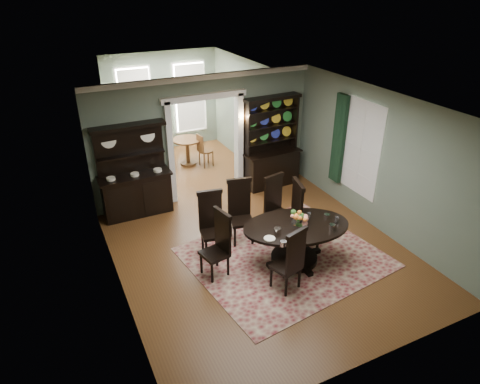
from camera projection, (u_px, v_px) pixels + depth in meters
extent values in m
cube|color=brown|center=(263.00, 255.00, 8.57)|extent=(5.50, 6.00, 0.01)
cube|color=silver|center=(267.00, 108.00, 7.19)|extent=(5.50, 6.00, 0.01)
cube|color=#616E5B|center=(114.00, 221.00, 6.82)|extent=(0.01, 6.00, 3.00)
cube|color=#616E5B|center=(380.00, 162.00, 8.94)|extent=(0.01, 6.00, 3.00)
cube|color=#616E5B|center=(377.00, 282.00, 5.48)|extent=(5.50, 0.01, 3.00)
cube|color=#616E5B|center=(129.00, 149.00, 9.58)|extent=(1.85, 0.01, 3.00)
cube|color=#616E5B|center=(271.00, 127.00, 10.99)|extent=(1.85, 0.01, 3.00)
cube|color=#616E5B|center=(203.00, 85.00, 9.71)|extent=(1.80, 0.01, 0.50)
cube|color=silver|center=(203.00, 77.00, 9.58)|extent=(5.50, 0.10, 0.12)
cube|color=brown|center=(185.00, 168.00, 12.38)|extent=(3.50, 3.50, 0.01)
cube|color=silver|center=(178.00, 61.00, 11.00)|extent=(3.50, 3.50, 0.01)
cube|color=#616E5B|center=(117.00, 126.00, 11.01)|extent=(0.01, 3.50, 3.00)
cube|color=#616E5B|center=(239.00, 109.00, 12.36)|extent=(0.01, 3.50, 3.00)
cube|color=#616E5B|center=(163.00, 102.00, 13.09)|extent=(3.50, 0.01, 3.00)
cube|color=silver|center=(136.00, 104.00, 12.70)|extent=(1.05, 0.06, 2.20)
cube|color=silver|center=(190.00, 97.00, 13.35)|extent=(1.05, 0.06, 2.20)
cube|color=silver|center=(170.00, 153.00, 10.05)|extent=(0.14, 0.25, 2.50)
cube|color=silver|center=(239.00, 141.00, 10.75)|extent=(0.14, 0.25, 2.50)
cube|color=silver|center=(203.00, 96.00, 9.83)|extent=(2.08, 0.25, 0.14)
cube|color=white|center=(361.00, 148.00, 9.37)|extent=(0.02, 1.10, 2.00)
cube|color=silver|center=(361.00, 148.00, 9.37)|extent=(0.01, 1.22, 2.12)
cube|color=black|center=(339.00, 139.00, 9.88)|extent=(0.10, 0.35, 2.10)
cube|color=gold|center=(242.00, 119.00, 10.43)|extent=(0.08, 0.05, 0.18)
sphere|color=#FFD88C|center=(241.00, 118.00, 10.23)|extent=(0.07, 0.07, 0.07)
sphere|color=#FFD88C|center=(248.00, 117.00, 10.31)|extent=(0.07, 0.07, 0.07)
cube|color=maroon|center=(285.00, 257.00, 8.48)|extent=(3.91, 3.46, 0.01)
ellipsoid|color=black|center=(296.00, 226.00, 8.05)|extent=(2.28, 1.72, 0.05)
cylinder|color=black|center=(296.00, 228.00, 8.07)|extent=(2.27, 2.27, 0.03)
cylinder|color=black|center=(295.00, 243.00, 8.22)|extent=(0.26, 0.26, 0.71)
cylinder|color=black|center=(294.00, 258.00, 8.38)|extent=(0.90, 0.90, 0.11)
cylinder|color=silver|center=(299.00, 224.00, 8.02)|extent=(0.32, 0.32, 0.06)
cube|color=black|center=(213.00, 233.00, 8.40)|extent=(0.53, 0.52, 0.06)
cube|color=black|center=(210.00, 211.00, 8.39)|extent=(0.47, 0.13, 0.79)
cube|color=black|center=(210.00, 192.00, 8.20)|extent=(0.51, 0.15, 0.08)
cylinder|color=black|center=(206.00, 250.00, 8.31)|extent=(0.05, 0.05, 0.47)
cylinder|color=black|center=(225.00, 247.00, 8.40)|extent=(0.05, 0.05, 0.47)
cylinder|color=black|center=(203.00, 240.00, 8.62)|extent=(0.05, 0.05, 0.47)
cylinder|color=black|center=(220.00, 237.00, 8.71)|extent=(0.05, 0.05, 0.47)
cube|color=black|center=(242.00, 221.00, 8.80)|extent=(0.56, 0.54, 0.06)
cube|color=black|center=(239.00, 199.00, 8.79)|extent=(0.48, 0.15, 0.81)
cube|color=black|center=(239.00, 180.00, 8.60)|extent=(0.52, 0.18, 0.08)
cylinder|color=black|center=(235.00, 237.00, 8.71)|extent=(0.05, 0.05, 0.48)
cylinder|color=black|center=(253.00, 234.00, 8.79)|extent=(0.05, 0.05, 0.48)
cylinder|color=black|center=(231.00, 227.00, 9.03)|extent=(0.05, 0.05, 0.48)
cylinder|color=black|center=(248.00, 225.00, 9.11)|extent=(0.05, 0.05, 0.48)
cube|color=black|center=(279.00, 215.00, 9.03)|extent=(0.55, 0.54, 0.06)
cube|color=black|center=(273.00, 194.00, 8.99)|extent=(0.47, 0.15, 0.80)
cube|color=black|center=(274.00, 177.00, 8.80)|extent=(0.51, 0.18, 0.08)
cylinder|color=black|center=(278.00, 231.00, 8.91)|extent=(0.05, 0.05, 0.47)
cylinder|color=black|center=(291.00, 225.00, 9.11)|extent=(0.05, 0.05, 0.47)
cylinder|color=black|center=(266.00, 224.00, 9.17)|extent=(0.05, 0.05, 0.47)
cylinder|color=black|center=(279.00, 218.00, 9.37)|extent=(0.05, 0.05, 0.47)
cube|color=black|center=(214.00, 254.00, 7.81)|extent=(0.52, 0.54, 0.06)
cube|color=black|center=(223.00, 232.00, 7.73)|extent=(0.14, 0.46, 0.77)
cube|color=black|center=(222.00, 213.00, 7.55)|extent=(0.17, 0.50, 0.08)
cylinder|color=black|center=(201.00, 263.00, 7.94)|extent=(0.05, 0.05, 0.46)
cylinder|color=black|center=(212.00, 273.00, 7.69)|extent=(0.05, 0.05, 0.46)
cylinder|color=black|center=(217.00, 256.00, 8.14)|extent=(0.05, 0.05, 0.46)
cylinder|color=black|center=(228.00, 265.00, 7.88)|extent=(0.05, 0.05, 0.46)
cube|color=black|center=(306.00, 222.00, 8.69)|extent=(0.59, 0.61, 0.07)
cube|color=black|center=(297.00, 204.00, 8.44)|extent=(0.17, 0.51, 0.87)
cube|color=black|center=(299.00, 184.00, 8.24)|extent=(0.20, 0.56, 0.09)
cylinder|color=black|center=(318.00, 237.00, 8.67)|extent=(0.06, 0.06, 0.51)
cylinder|color=black|center=(311.00, 227.00, 9.02)|extent=(0.06, 0.06, 0.51)
cylinder|color=black|center=(299.00, 239.00, 8.59)|extent=(0.06, 0.06, 0.51)
cylinder|color=black|center=(293.00, 229.00, 8.94)|extent=(0.06, 0.06, 0.51)
cube|color=black|center=(286.00, 266.00, 7.48)|extent=(0.56, 0.55, 0.06)
cube|color=black|center=(296.00, 253.00, 7.18)|extent=(0.45, 0.18, 0.77)
cube|color=black|center=(297.00, 233.00, 6.99)|extent=(0.49, 0.21, 0.08)
cylinder|color=black|center=(284.00, 268.00, 7.81)|extent=(0.05, 0.05, 0.45)
cylinder|color=black|center=(271.00, 276.00, 7.59)|extent=(0.05, 0.05, 0.45)
cylinder|color=black|center=(299.00, 277.00, 7.58)|extent=(0.05, 0.05, 0.45)
cylinder|color=black|center=(286.00, 286.00, 7.36)|extent=(0.05, 0.05, 0.45)
cube|color=black|center=(137.00, 195.00, 9.82)|extent=(1.53, 0.53, 0.95)
cube|color=black|center=(135.00, 176.00, 9.59)|extent=(1.62, 0.58, 0.05)
cube|color=black|center=(129.00, 149.00, 9.50)|extent=(1.52, 0.09, 1.12)
cube|color=black|center=(131.00, 155.00, 9.48)|extent=(1.48, 0.28, 0.04)
cube|color=black|center=(128.00, 126.00, 9.15)|extent=(1.62, 0.34, 0.08)
cube|color=black|center=(272.00, 169.00, 11.18)|extent=(1.43, 0.57, 0.91)
cube|color=black|center=(272.00, 152.00, 10.97)|extent=(1.54, 0.63, 0.04)
cube|color=black|center=(269.00, 124.00, 10.81)|extent=(1.41, 0.13, 1.37)
cube|color=black|center=(247.00, 129.00, 10.47)|extent=(0.06, 0.26, 1.41)
cube|color=black|center=(295.00, 122.00, 11.00)|extent=(0.06, 0.26, 1.41)
cube|color=black|center=(273.00, 98.00, 10.39)|extent=(1.52, 0.40, 0.08)
cube|color=black|center=(271.00, 141.00, 10.92)|extent=(1.42, 0.33, 0.03)
cube|color=black|center=(271.00, 125.00, 10.73)|extent=(1.42, 0.33, 0.03)
cube|color=black|center=(272.00, 110.00, 10.55)|extent=(1.42, 0.33, 0.03)
cylinder|color=#513317|center=(187.00, 140.00, 12.24)|extent=(0.85, 0.85, 0.04)
cylinder|color=#513317|center=(188.00, 152.00, 12.41)|extent=(0.11, 0.11, 0.74)
cylinder|color=#513317|center=(188.00, 163.00, 12.58)|extent=(0.46, 0.46, 0.06)
cylinder|color=#513317|center=(162.00, 157.00, 11.97)|extent=(0.38, 0.38, 0.04)
cube|color=#513317|center=(167.00, 149.00, 11.87)|extent=(0.15, 0.32, 0.47)
cylinder|color=#513317|center=(158.00, 162.00, 12.17)|extent=(0.03, 0.03, 0.42)
cylinder|color=#513317|center=(157.00, 166.00, 11.94)|extent=(0.03, 0.03, 0.42)
cylinder|color=#513317|center=(168.00, 162.00, 12.19)|extent=(0.03, 0.03, 0.42)
cylinder|color=#513317|center=(167.00, 166.00, 11.95)|extent=(0.03, 0.03, 0.42)
cylinder|color=#513317|center=(206.00, 151.00, 12.29)|extent=(0.41, 0.41, 0.04)
cube|color=#513317|center=(200.00, 144.00, 12.08)|extent=(0.08, 0.37, 0.51)
cylinder|color=#513317|center=(213.00, 159.00, 12.36)|extent=(0.04, 0.04, 0.46)
cylinder|color=#513317|center=(208.00, 156.00, 12.57)|extent=(0.04, 0.04, 0.46)
cylinder|color=#513317|center=(204.00, 161.00, 12.22)|extent=(0.04, 0.04, 0.46)
cylinder|color=#513317|center=(200.00, 158.00, 12.43)|extent=(0.04, 0.04, 0.46)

